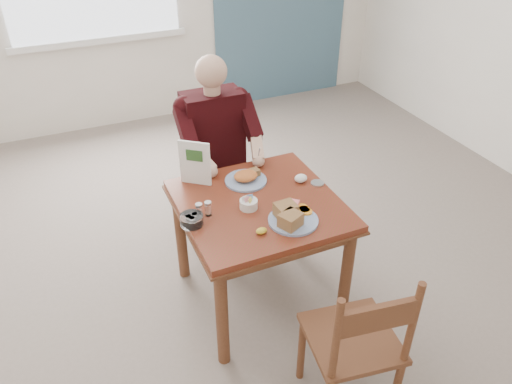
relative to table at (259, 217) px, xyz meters
name	(u,v)px	position (x,y,z in m)	size (l,w,h in m)	color
floor	(259,295)	(0.00, 0.00, -0.64)	(6.00, 6.00, 0.00)	slate
lemon_wedge	(261,231)	(-0.11, -0.27, 0.13)	(0.06, 0.04, 0.03)	gold
napkin	(301,178)	(0.32, 0.10, 0.14)	(0.08, 0.07, 0.05)	white
metal_dish	(317,183)	(0.40, 0.03, 0.12)	(0.08, 0.08, 0.01)	silver
table	(259,217)	(0.00, 0.00, 0.00)	(0.92, 0.92, 0.75)	maroon
chair_far	(215,176)	(0.00, 0.80, -0.16)	(0.42, 0.42, 0.95)	brown
chair_near	(356,344)	(0.10, -0.91, -0.16)	(0.48, 0.48, 0.95)	brown
diner	(217,140)	(0.00, 0.71, 0.17)	(0.53, 0.56, 1.39)	tan
near_plate	(291,217)	(0.08, -0.24, 0.15)	(0.34, 0.34, 0.09)	white
far_plate	(246,178)	(0.02, 0.24, 0.14)	(0.30, 0.30, 0.07)	white
caddy	(249,204)	(-0.08, -0.03, 0.14)	(0.12, 0.12, 0.08)	white
shakers	(204,209)	(-0.34, 0.00, 0.16)	(0.09, 0.04, 0.09)	white
creamer	(192,220)	(-0.42, -0.05, 0.14)	(0.14, 0.14, 0.06)	white
menu	(195,163)	(-0.27, 0.34, 0.26)	(0.16, 0.13, 0.29)	white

